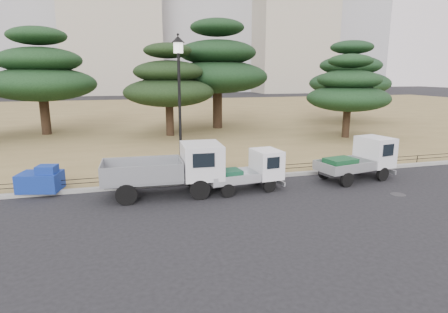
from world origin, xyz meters
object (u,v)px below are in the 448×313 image
object	(u,v)px
truck_kei_rear	(360,159)
street_lamp	(179,85)
tarp_pile	(41,180)
truck_kei_front	(250,171)
truck_large	(171,167)

from	to	relation	value
truck_kei_rear	street_lamp	xyz separation A→B (m)	(-8.11, 1.64, 3.40)
tarp_pile	truck_kei_front	bearing A→B (deg)	-11.80
truck_large	tarp_pile	world-z (taller)	truck_large
truck_large	truck_kei_rear	size ratio (longest dim) A/B	1.24
truck_kei_front	street_lamp	distance (m)	4.76
truck_large	tarp_pile	bearing A→B (deg)	165.95
truck_large	truck_kei_front	distance (m)	3.32
truck_kei_rear	street_lamp	distance (m)	8.94
truck_large	truck_kei_rear	distance (m)	8.79
truck_large	truck_kei_front	size ratio (longest dim) A/B	1.47
truck_large	street_lamp	xyz separation A→B (m)	(0.68, 1.61, 3.21)
truck_kei_front	street_lamp	bearing A→B (deg)	139.30
truck_kei_front	tarp_pile	bearing A→B (deg)	162.49
truck_kei_rear	tarp_pile	size ratio (longest dim) A/B	2.13
truck_large	truck_kei_rear	world-z (taller)	truck_large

